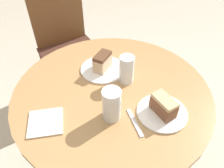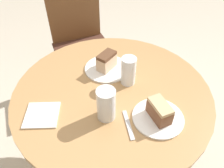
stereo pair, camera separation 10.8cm
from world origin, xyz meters
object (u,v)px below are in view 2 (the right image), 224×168
at_px(chair, 81,42).
at_px(cake_slice_near, 159,111).
at_px(plate_far, 107,68).
at_px(glass_lemonade, 128,72).
at_px(glass_water, 106,106).
at_px(plate_near, 158,118).
at_px(cake_slice_far, 107,61).

relative_size(chair, cake_slice_near, 7.51).
xyz_separation_m(plate_far, glass_lemonade, (0.08, -0.13, 0.06)).
xyz_separation_m(glass_lemonade, glass_water, (-0.16, -0.20, 0.00)).
xyz_separation_m(plate_near, cake_slice_near, (0.00, 0.00, 0.05)).
xyz_separation_m(plate_far, glass_water, (-0.08, -0.33, 0.07)).
relative_size(cake_slice_far, glass_lemonade, 0.82).
bearing_deg(chair, plate_far, -93.87).
height_order(cake_slice_near, glass_lemonade, glass_lemonade).
distance_m(chair, plate_near, 1.20).
height_order(plate_near, glass_water, glass_water).
distance_m(chair, plate_far, 0.80).
height_order(chair, plate_far, chair).
relative_size(chair, glass_water, 6.06).
bearing_deg(glass_water, glass_lemonade, 50.70).
relative_size(plate_far, cake_slice_far, 1.99).
relative_size(plate_near, glass_lemonade, 1.51).
bearing_deg(plate_near, glass_lemonade, 102.67).
bearing_deg(cake_slice_near, plate_near, -90.00).
bearing_deg(chair, cake_slice_far, -93.87).
distance_m(plate_near, cake_slice_near, 0.05).
height_order(cake_slice_far, glass_water, glass_water).
height_order(cake_slice_far, glass_lemonade, glass_lemonade).
xyz_separation_m(chair, cake_slice_near, (0.21, -1.15, 0.32)).
bearing_deg(plate_far, chair, 95.02).
bearing_deg(plate_near, cake_slice_near, 90.00).
distance_m(chair, cake_slice_far, 0.82).
relative_size(cake_slice_near, glass_lemonade, 0.84).
bearing_deg(plate_far, plate_near, -70.23).
xyz_separation_m(plate_near, cake_slice_far, (-0.14, 0.40, 0.05)).
bearing_deg(cake_slice_near, plate_far, 109.77).
height_order(chair, cake_slice_near, chair).
bearing_deg(cake_slice_far, glass_water, -103.32).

